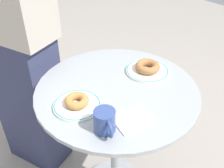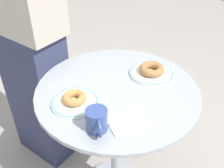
{
  "view_description": "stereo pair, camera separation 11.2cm",
  "coord_description": "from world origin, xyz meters",
  "px_view_note": "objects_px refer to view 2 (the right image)",
  "views": [
    {
      "loc": [
        -0.64,
        -0.67,
        1.48
      ],
      "look_at": [
        -0.03,
        0.0,
        0.82
      ],
      "focal_mm": 42.21,
      "sensor_mm": 36.0,
      "label": 1
    },
    {
      "loc": [
        -0.55,
        -0.74,
        1.48
      ],
      "look_at": [
        -0.03,
        0.0,
        0.82
      ],
      "focal_mm": 42.21,
      "sensor_mm": 36.0,
      "label": 2
    }
  ],
  "objects_px": {
    "donut_cinnamon": "(152,69)",
    "cafe_table": "(117,130)",
    "plate_left": "(75,102)",
    "paper_napkin": "(127,121)",
    "plate_right": "(152,73)",
    "donut_old_fashioned": "(74,98)",
    "coffee_mug": "(97,121)",
    "person_figure": "(27,36)"
  },
  "relations": [
    {
      "from": "plate_right",
      "to": "person_figure",
      "type": "height_order",
      "value": "person_figure"
    },
    {
      "from": "plate_right",
      "to": "donut_old_fashioned",
      "type": "xyz_separation_m",
      "value": [
        -0.4,
        0.03,
        0.02
      ]
    },
    {
      "from": "donut_old_fashioned",
      "to": "paper_napkin",
      "type": "xyz_separation_m",
      "value": [
        0.11,
        -0.21,
        -0.03
      ]
    },
    {
      "from": "plate_right",
      "to": "donut_old_fashioned",
      "type": "bearing_deg",
      "value": 176.41
    },
    {
      "from": "donut_old_fashioned",
      "to": "cafe_table",
      "type": "bearing_deg",
      "value": -6.4
    },
    {
      "from": "donut_cinnamon",
      "to": "paper_napkin",
      "type": "bearing_deg",
      "value": -147.64
    },
    {
      "from": "plate_left",
      "to": "donut_old_fashioned",
      "type": "xyz_separation_m",
      "value": [
        0.0,
        -0.0,
        0.02
      ]
    },
    {
      "from": "plate_left",
      "to": "donut_cinnamon",
      "type": "bearing_deg",
      "value": -3.64
    },
    {
      "from": "cafe_table",
      "to": "donut_cinnamon",
      "type": "bearing_deg",
      "value": -0.77
    },
    {
      "from": "donut_old_fashioned",
      "to": "paper_napkin",
      "type": "distance_m",
      "value": 0.24
    },
    {
      "from": "person_figure",
      "to": "paper_napkin",
      "type": "bearing_deg",
      "value": -82.47
    },
    {
      "from": "coffee_mug",
      "to": "person_figure",
      "type": "xyz_separation_m",
      "value": [
        0.02,
        0.71,
        0.04
      ]
    },
    {
      "from": "person_figure",
      "to": "donut_old_fashioned",
      "type": "bearing_deg",
      "value": -91.33
    },
    {
      "from": "donut_old_fashioned",
      "to": "donut_cinnamon",
      "type": "xyz_separation_m",
      "value": [
        0.4,
        -0.03,
        0.0
      ]
    },
    {
      "from": "donut_old_fashioned",
      "to": "plate_left",
      "type": "bearing_deg",
      "value": 135.82
    },
    {
      "from": "plate_right",
      "to": "person_figure",
      "type": "xyz_separation_m",
      "value": [
        -0.39,
        0.56,
        0.08
      ]
    },
    {
      "from": "plate_left",
      "to": "person_figure",
      "type": "bearing_deg",
      "value": 88.64
    },
    {
      "from": "plate_left",
      "to": "paper_napkin",
      "type": "relative_size",
      "value": 1.31
    },
    {
      "from": "cafe_table",
      "to": "paper_napkin",
      "type": "bearing_deg",
      "value": -115.53
    },
    {
      "from": "donut_old_fashioned",
      "to": "coffee_mug",
      "type": "distance_m",
      "value": 0.18
    },
    {
      "from": "plate_left",
      "to": "plate_right",
      "type": "height_order",
      "value": "same"
    },
    {
      "from": "paper_napkin",
      "to": "donut_cinnamon",
      "type": "bearing_deg",
      "value": 32.36
    },
    {
      "from": "donut_cinnamon",
      "to": "cafe_table",
      "type": "bearing_deg",
      "value": 179.23
    },
    {
      "from": "coffee_mug",
      "to": "person_figure",
      "type": "height_order",
      "value": "person_figure"
    },
    {
      "from": "plate_left",
      "to": "donut_cinnamon",
      "type": "height_order",
      "value": "donut_cinnamon"
    },
    {
      "from": "plate_right",
      "to": "donut_cinnamon",
      "type": "height_order",
      "value": "donut_cinnamon"
    },
    {
      "from": "cafe_table",
      "to": "plate_right",
      "type": "bearing_deg",
      "value": -0.77
    },
    {
      "from": "cafe_table",
      "to": "coffee_mug",
      "type": "bearing_deg",
      "value": -142.92
    },
    {
      "from": "person_figure",
      "to": "plate_right",
      "type": "bearing_deg",
      "value": -55.48
    },
    {
      "from": "donut_old_fashioned",
      "to": "plate_right",
      "type": "bearing_deg",
      "value": -3.59
    },
    {
      "from": "paper_napkin",
      "to": "person_figure",
      "type": "bearing_deg",
      "value": 97.53
    },
    {
      "from": "paper_napkin",
      "to": "person_figure",
      "type": "relative_size",
      "value": 0.08
    },
    {
      "from": "coffee_mug",
      "to": "donut_cinnamon",
      "type": "bearing_deg",
      "value": 20.57
    },
    {
      "from": "cafe_table",
      "to": "plate_left",
      "type": "relative_size",
      "value": 4.02
    },
    {
      "from": "coffee_mug",
      "to": "paper_napkin",
      "type": "bearing_deg",
      "value": -15.07
    },
    {
      "from": "cafe_table",
      "to": "donut_cinnamon",
      "type": "distance_m",
      "value": 0.35
    },
    {
      "from": "donut_cinnamon",
      "to": "plate_right",
      "type": "bearing_deg",
      "value": -90.0
    },
    {
      "from": "coffee_mug",
      "to": "plate_right",
      "type": "bearing_deg",
      "value": 20.57
    },
    {
      "from": "plate_right",
      "to": "coffee_mug",
      "type": "relative_size",
      "value": 1.78
    },
    {
      "from": "plate_right",
      "to": "paper_napkin",
      "type": "distance_m",
      "value": 0.34
    },
    {
      "from": "plate_left",
      "to": "person_figure",
      "type": "height_order",
      "value": "person_figure"
    },
    {
      "from": "plate_right",
      "to": "donut_cinnamon",
      "type": "distance_m",
      "value": 0.02
    }
  ]
}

